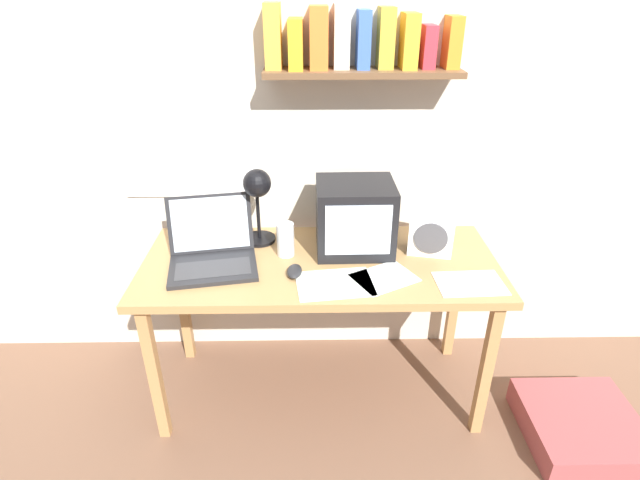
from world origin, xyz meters
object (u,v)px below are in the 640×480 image
open_notebook (470,283)px  loose_paper_near_laptop (335,284)px  crt_monitor (355,217)px  desk_lamp (258,193)px  computer_mouse (294,271)px  space_heater (431,230)px  corner_desk (320,275)px  laptop (212,248)px  loose_paper_near_monitor (384,278)px  juice_glass (286,241)px  floor_cushion (581,427)px

open_notebook → loose_paper_near_laptop: bearing=179.4°
crt_monitor → desk_lamp: size_ratio=0.91×
computer_mouse → space_heater: bearing=17.7°
corner_desk → loose_paper_near_laptop: size_ratio=4.68×
open_notebook → laptop: bearing=169.7°
crt_monitor → desk_lamp: bearing=176.0°
loose_paper_near_monitor → crt_monitor: bearing=112.3°
loose_paper_near_monitor → computer_mouse: bearing=174.9°
computer_mouse → desk_lamp: bearing=123.1°
space_heater → open_notebook: space_heater is taller
space_heater → loose_paper_near_monitor: 0.33m
crt_monitor → loose_paper_near_monitor: bearing=-68.6°
crt_monitor → loose_paper_near_laptop: bearing=-109.3°
crt_monitor → open_notebook: crt_monitor is taller
space_heater → computer_mouse: bearing=-149.9°
laptop → juice_glass: (0.30, 0.06, 0.00)m
corner_desk → loose_paper_near_monitor: size_ratio=5.11×
loose_paper_near_laptop → open_notebook: bearing=-0.6°
juice_glass → space_heater: (0.63, 0.02, 0.04)m
crt_monitor → loose_paper_near_laptop: size_ratio=1.04×
computer_mouse → loose_paper_near_monitor: 0.36m
laptop → crt_monitor: bearing=0.5°
space_heater → floor_cushion: size_ratio=0.44×
corner_desk → desk_lamp: size_ratio=4.10×
corner_desk → space_heater: (0.48, 0.08, 0.17)m
corner_desk → loose_paper_near_monitor: 0.30m
juice_glass → computer_mouse: size_ratio=1.36×
desk_lamp → open_notebook: size_ratio=1.35×
open_notebook → floor_cushion: open_notebook is taller
floor_cushion → loose_paper_near_laptop: bearing=173.1°
laptop → loose_paper_near_monitor: size_ratio=1.38×
space_heater → computer_mouse: space_heater is taller
loose_paper_near_laptop → floor_cushion: loose_paper_near_laptop is taller
desk_lamp → loose_paper_near_monitor: bearing=-37.6°
desk_lamp → space_heater: bearing=-14.0°
corner_desk → laptop: size_ratio=3.71×
laptop → open_notebook: (1.04, -0.19, -0.06)m
desk_lamp → floor_cushion: 1.73m
crt_monitor → laptop: size_ratio=0.82×
loose_paper_near_monitor → floor_cushion: (0.88, -0.17, -0.67)m
desk_lamp → loose_paper_near_laptop: 0.51m
corner_desk → crt_monitor: size_ratio=4.52×
laptop → space_heater: bearing=-5.2°
laptop → space_heater: laptop is taller
loose_paper_near_monitor → open_notebook: (0.33, -0.05, 0.00)m
desk_lamp → floor_cushion: (1.39, -0.45, -0.92)m
computer_mouse → loose_paper_near_laptop: 0.18m
laptop → open_notebook: laptop is taller
juice_glass → loose_paper_near_laptop: bearing=-49.9°
juice_glass → corner_desk: bearing=-21.1°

